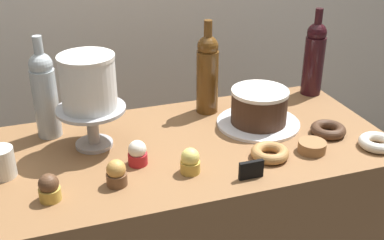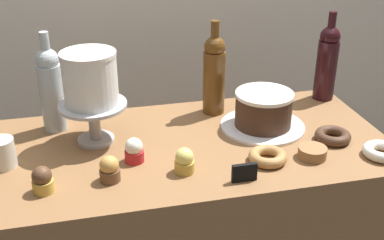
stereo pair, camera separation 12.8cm
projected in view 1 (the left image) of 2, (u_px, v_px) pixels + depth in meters
cake_stand_pedestal at (92, 120)px, 1.46m from camera, size 0.21×0.21×0.13m
white_layer_cake at (88, 82)px, 1.41m from camera, size 0.16×0.16×0.16m
silver_serving_platter at (258, 123)px, 1.63m from camera, size 0.28×0.28×0.01m
chocolate_round_cake at (259, 106)px, 1.60m from camera, size 0.19×0.19×0.11m
wine_bottle_amber at (207, 73)px, 1.66m from camera, size 0.08×0.08×0.33m
wine_bottle_clear at (45, 93)px, 1.50m from camera, size 0.08×0.08×0.33m
wine_bottle_dark_red at (314, 57)px, 1.81m from camera, size 0.08×0.08×0.33m
cupcake_lemon at (190, 161)px, 1.35m from camera, size 0.06×0.06×0.07m
cupcake_caramel at (116, 173)px, 1.29m from camera, size 0.06×0.06×0.07m
cupcake_vanilla at (137, 153)px, 1.39m from camera, size 0.06×0.06×0.07m
cupcake_chocolate at (49, 188)px, 1.23m from camera, size 0.06×0.06×0.07m
donut_maple at (270, 153)px, 1.43m from camera, size 0.11×0.11×0.03m
donut_sugar at (377, 143)px, 1.48m from camera, size 0.11×0.11×0.03m
donut_chocolate at (328, 130)px, 1.56m from camera, size 0.11×0.11×0.03m
cookie_stack at (312, 147)px, 1.46m from camera, size 0.08×0.08×0.03m
price_sign_chalkboard at (251, 170)px, 1.32m from camera, size 0.07×0.01×0.05m
coffee_cup_ceramic at (1, 163)px, 1.33m from camera, size 0.08×0.08×0.08m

